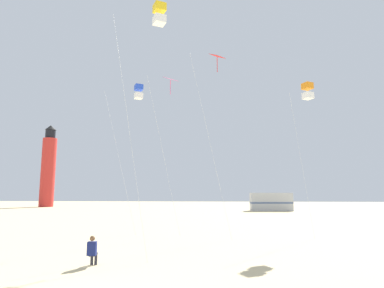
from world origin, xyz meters
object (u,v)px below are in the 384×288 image
Objects in this scene: kite_diamond_scarlet at (216,64)px; kite_box_orange at (308,91)px; kite_box_gold at (159,15)px; kite_diamond_rainbow at (170,85)px; lighthouse_distant at (48,168)px; kite_box_blue at (139,92)px; rv_van_silver at (271,202)px; kite_flyer_standing at (92,250)px.

kite_diamond_scarlet reaches higher than kite_box_orange.
kite_box_gold is 1.12× the size of kite_diamond_rainbow.
kite_box_blue is at bearing -54.32° from lighthouse_distant.
kite_diamond_rainbow is at bearing -114.05° from rv_van_silver.
kite_box_blue is at bearing -89.18° from kite_flyer_standing.
kite_diamond_scarlet is 55.22m from lighthouse_distant.
kite_diamond_rainbow reaches higher than rv_van_silver.
lighthouse_distant reaches higher than kite_flyer_standing.
kite_flyer_standing is at bearing -59.94° from lighthouse_distant.
kite_box_blue is (-3.25, 8.69, -1.51)m from kite_box_gold.
kite_diamond_scarlet is at bearing -107.52° from rv_van_silver.
kite_box_orange is 0.91× the size of kite_diamond_rainbow.
kite_box_gold is at bearing -69.51° from kite_box_blue.
kite_diamond_rainbow is at bearing 162.06° from kite_diamond_scarlet.
kite_box_gold is 58.36m from lighthouse_distant.
kite_box_orange is 9.90m from kite_diamond_rainbow.
kite_flyer_standing is 0.10× the size of kite_diamond_rainbow.
kite_diamond_scarlet reaches higher than kite_flyer_standing.
kite_flyer_standing is 0.09× the size of kite_box_gold.
kite_flyer_standing is at bearing -110.61° from rv_van_silver.
rv_van_silver is at bearing 75.32° from kite_diamond_scarlet.
lighthouse_distant reaches higher than kite_diamond_scarlet.
kite_box_orange is (11.19, 9.93, 9.23)m from kite_flyer_standing.
kite_box_orange is (12.59, -2.11, -0.93)m from kite_box_blue.
rv_van_silver is (43.11, -11.37, -6.45)m from lighthouse_distant.
kite_box_orange is (9.34, 6.58, -2.44)m from kite_box_gold.
kite_flyer_standing is 12.28m from kite_box_gold.
lighthouse_distant reaches higher than kite_box_gold.
kite_box_gold reaches higher than kite_diamond_rainbow.
kite_box_gold reaches higher than kite_flyer_standing.
kite_diamond_rainbow is 52.10m from lighthouse_distant.
kite_box_gold is (1.85, 3.35, 11.67)m from kite_flyer_standing.
rv_van_silver is (11.17, 37.28, -10.89)m from kite_box_gold.
kite_box_orange is (6.34, 0.51, -2.01)m from kite_diamond_scarlet.
lighthouse_distant is (-31.94, 48.65, -4.45)m from kite_box_gold.
kite_diamond_rainbow is at bearing -52.82° from lighthouse_distant.
kite_flyer_standing is at bearing -138.40° from kite_box_orange.
kite_box_gold reaches higher than kite_box_blue.
rv_van_silver is at bearing -113.59° from kite_flyer_standing.
rv_van_silver is (11.67, 30.07, -9.36)m from kite_diamond_rainbow.
kite_diamond_scarlet reaches higher than kite_box_blue.
kite_box_orange is at bearing -3.62° from kite_diamond_rainbow.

